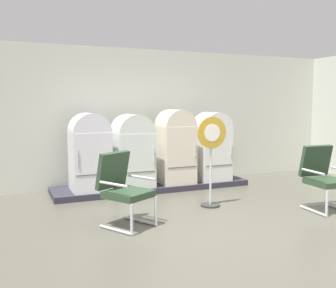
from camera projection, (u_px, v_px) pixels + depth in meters
ground at (237, 239)px, 4.93m from camera, size 12.00×10.00×0.05m
back_wall at (141, 117)px, 8.13m from camera, size 11.76×0.12×2.82m
display_plinth at (152, 186)px, 7.69m from camera, size 3.90×0.95×0.11m
refrigerator_0 at (90, 150)px, 7.03m from camera, size 0.68×0.71×1.41m
refrigerator_1 at (133, 149)px, 7.35m from camera, size 0.71×0.72×1.38m
refrigerator_2 at (176, 144)px, 7.67m from camera, size 0.66×0.67×1.47m
refrigerator_3 at (212, 144)px, 7.97m from camera, size 0.65×0.62×1.41m
armchair_left at (123, 186)px, 5.33m from camera, size 0.81×0.86×1.03m
armchair_right at (323, 175)px, 6.16m from camera, size 0.64×0.72×1.03m
sign_stand at (211, 160)px, 6.31m from camera, size 0.52×0.32×1.48m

